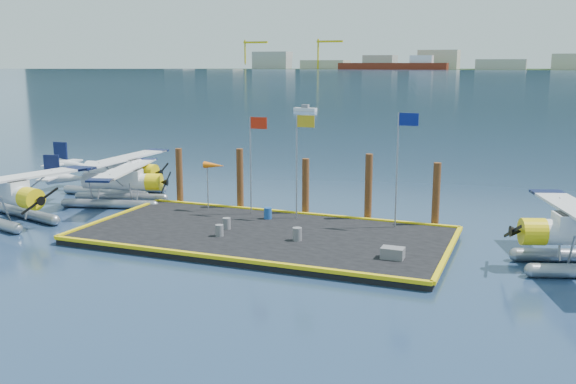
{
  "coord_description": "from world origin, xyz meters",
  "views": [
    {
      "loc": [
        13.7,
        -31.38,
        9.61
      ],
      "look_at": [
        0.66,
        2.0,
        2.36
      ],
      "focal_mm": 40.0,
      "sensor_mm": 36.0,
      "label": 1
    }
  ],
  "objects_px": {
    "piling_3": "(368,190)",
    "flagpole_red": "(254,150)",
    "seaplane_a": "(6,196)",
    "flagpole_yellow": "(300,151)",
    "piling_4": "(436,197)",
    "drum_0": "(227,224)",
    "crate": "(393,253)",
    "windsock": "(214,166)",
    "drum_2": "(297,234)",
    "piling_0": "(179,178)",
    "drum_5": "(268,213)",
    "flagpole_blue": "(401,153)",
    "seaplane_c": "(119,173)",
    "drum_3": "(219,230)",
    "piling_1": "(240,181)",
    "piling_2": "(306,189)",
    "seaplane_b": "(120,184)"
  },
  "relations": [
    {
      "from": "piling_3",
      "to": "flagpole_red",
      "type": "bearing_deg",
      "value": -166.75
    },
    {
      "from": "flagpole_yellow",
      "to": "flagpole_blue",
      "type": "relative_size",
      "value": 0.95
    },
    {
      "from": "seaplane_a",
      "to": "drum_0",
      "type": "distance_m",
      "value": 14.05
    },
    {
      "from": "piling_0",
      "to": "seaplane_a",
      "type": "bearing_deg",
      "value": -135.29
    },
    {
      "from": "crate",
      "to": "flagpole_red",
      "type": "xyz_separation_m",
      "value": [
        -9.94,
        5.93,
        3.72
      ]
    },
    {
      "from": "drum_0",
      "to": "flagpole_blue",
      "type": "height_order",
      "value": "flagpole_blue"
    },
    {
      "from": "drum_5",
      "to": "piling_0",
      "type": "distance_m",
      "value": 7.91
    },
    {
      "from": "seaplane_b",
      "to": "piling_1",
      "type": "bearing_deg",
      "value": 80.95
    },
    {
      "from": "seaplane_c",
      "to": "piling_3",
      "type": "bearing_deg",
      "value": 82.73
    },
    {
      "from": "windsock",
      "to": "piling_0",
      "type": "relative_size",
      "value": 0.78
    },
    {
      "from": "drum_2",
      "to": "crate",
      "type": "xyz_separation_m",
      "value": [
        5.37,
        -1.31,
        -0.07
      ]
    },
    {
      "from": "seaplane_c",
      "to": "piling_2",
      "type": "relative_size",
      "value": 2.7
    },
    {
      "from": "drum_5",
      "to": "piling_0",
      "type": "height_order",
      "value": "piling_0"
    },
    {
      "from": "drum_2",
      "to": "crate",
      "type": "bearing_deg",
      "value": -13.76
    },
    {
      "from": "flagpole_red",
      "to": "piling_2",
      "type": "bearing_deg",
      "value": 29.8
    },
    {
      "from": "flagpole_blue",
      "to": "flagpole_yellow",
      "type": "bearing_deg",
      "value": 180.0
    },
    {
      "from": "seaplane_c",
      "to": "flagpole_yellow",
      "type": "bearing_deg",
      "value": 75.56
    },
    {
      "from": "drum_5",
      "to": "piling_3",
      "type": "bearing_deg",
      "value": 23.01
    },
    {
      "from": "seaplane_a",
      "to": "drum_5",
      "type": "xyz_separation_m",
      "value": [
        15.06,
        5.18,
        -0.9
      ]
    },
    {
      "from": "seaplane_a",
      "to": "drum_0",
      "type": "relative_size",
      "value": 16.46
    },
    {
      "from": "seaplane_a",
      "to": "drum_2",
      "type": "xyz_separation_m",
      "value": [
        18.39,
        1.33,
        -0.89
      ]
    },
    {
      "from": "windsock",
      "to": "piling_4",
      "type": "xyz_separation_m",
      "value": [
        13.53,
        1.6,
        -1.23
      ]
    },
    {
      "from": "seaplane_c",
      "to": "drum_5",
      "type": "xyz_separation_m",
      "value": [
        13.92,
        -4.54,
        -0.86
      ]
    },
    {
      "from": "drum_3",
      "to": "crate",
      "type": "relative_size",
      "value": 0.58
    },
    {
      "from": "seaplane_a",
      "to": "piling_2",
      "type": "bearing_deg",
      "value": 129.76
    },
    {
      "from": "seaplane_c",
      "to": "flagpole_red",
      "type": "bearing_deg",
      "value": 72.51
    },
    {
      "from": "seaplane_a",
      "to": "drum_3",
      "type": "height_order",
      "value": "seaplane_a"
    },
    {
      "from": "flagpole_red",
      "to": "windsock",
      "type": "bearing_deg",
      "value": 180.0
    },
    {
      "from": "piling_2",
      "to": "seaplane_c",
      "type": "bearing_deg",
      "value": 171.97
    },
    {
      "from": "drum_0",
      "to": "crate",
      "type": "relative_size",
      "value": 0.59
    },
    {
      "from": "seaplane_a",
      "to": "flagpole_yellow",
      "type": "distance_m",
      "value": 18.06
    },
    {
      "from": "seaplane_c",
      "to": "flagpole_red",
      "type": "relative_size",
      "value": 1.71
    },
    {
      "from": "drum_2",
      "to": "piling_0",
      "type": "distance_m",
      "value": 12.5
    },
    {
      "from": "drum_3",
      "to": "piling_1",
      "type": "xyz_separation_m",
      "value": [
        -2.05,
        6.93,
        1.39
      ]
    },
    {
      "from": "drum_2",
      "to": "flagpole_blue",
      "type": "bearing_deg",
      "value": 46.21
    },
    {
      "from": "flagpole_blue",
      "to": "piling_0",
      "type": "distance_m",
      "value": 15.51
    },
    {
      "from": "seaplane_b",
      "to": "piling_4",
      "type": "relative_size",
      "value": 2.39
    },
    {
      "from": "seaplane_a",
      "to": "piling_4",
      "type": "bearing_deg",
      "value": 122.39
    },
    {
      "from": "seaplane_a",
      "to": "drum_2",
      "type": "relative_size",
      "value": 15.31
    },
    {
      "from": "drum_3",
      "to": "piling_3",
      "type": "distance_m",
      "value": 9.57
    },
    {
      "from": "drum_2",
      "to": "drum_5",
      "type": "xyz_separation_m",
      "value": [
        -3.33,
        3.85,
        -0.01
      ]
    },
    {
      "from": "flagpole_yellow",
      "to": "piling_0",
      "type": "bearing_deg",
      "value": 170.14
    },
    {
      "from": "seaplane_a",
      "to": "drum_0",
      "type": "bearing_deg",
      "value": 113.85
    },
    {
      "from": "drum_5",
      "to": "flagpole_blue",
      "type": "bearing_deg",
      "value": 5.59
    },
    {
      "from": "piling_1",
      "to": "piling_4",
      "type": "xyz_separation_m",
      "value": [
        12.5,
        0.0,
        -0.1
      ]
    },
    {
      "from": "drum_3",
      "to": "windsock",
      "type": "bearing_deg",
      "value": 120.01
    },
    {
      "from": "drum_0",
      "to": "windsock",
      "type": "xyz_separation_m",
      "value": [
        -2.78,
        3.87,
        2.51
      ]
    },
    {
      "from": "drum_3",
      "to": "crate",
      "type": "height_order",
      "value": "drum_3"
    },
    {
      "from": "flagpole_red",
      "to": "drum_2",
      "type": "bearing_deg",
      "value": -45.26
    },
    {
      "from": "drum_0",
      "to": "drum_2",
      "type": "bearing_deg",
      "value": -9.33
    }
  ]
}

